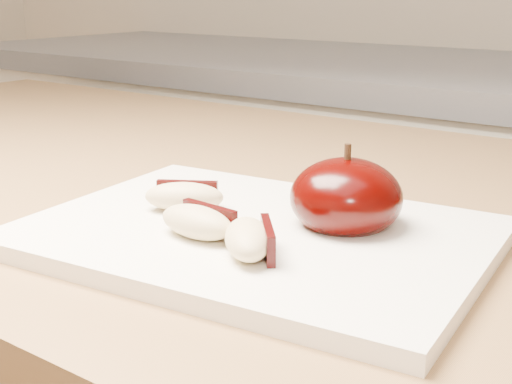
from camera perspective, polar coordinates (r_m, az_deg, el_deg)
The scene contains 6 objects.
back_cabinet at distance 1.39m, azimuth 19.47°, elevation -10.44°, with size 2.40×0.62×0.94m.
cutting_board at distance 0.49m, azimuth 0.00°, elevation -3.49°, with size 0.31×0.23×0.01m, color white.
apple_half at distance 0.49m, azimuth 7.21°, elevation -0.44°, with size 0.09×0.09×0.06m.
apple_wedge_a at distance 0.52m, azimuth -5.74°, elevation -0.35°, with size 0.06×0.05×0.02m.
apple_wedge_b at distance 0.47m, azimuth -4.64°, elevation -2.37°, with size 0.06×0.03×0.02m.
apple_wedge_c at distance 0.44m, azimuth -0.47°, elevation -3.77°, with size 0.06×0.06×0.02m.
Camera 1 is at (0.33, -0.00, 1.07)m, focal length 50.00 mm.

